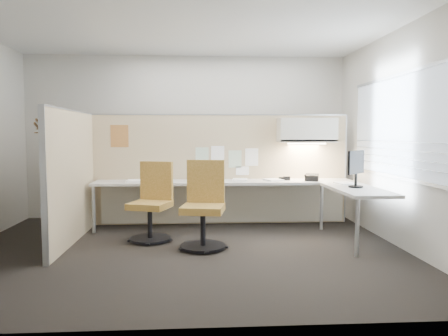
{
  "coord_description": "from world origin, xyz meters",
  "views": [
    {
      "loc": [
        0.15,
        -5.42,
        1.45
      ],
      "look_at": [
        0.55,
        0.8,
        0.97
      ],
      "focal_mm": 35.0,
      "sensor_mm": 36.0,
      "label": 1
    }
  ],
  "objects": [
    {
      "name": "chair_right",
      "position": [
        0.25,
        0.09,
        0.51
      ],
      "size": [
        0.59,
        0.61,
        1.1
      ],
      "rotation": [
        0.0,
        0.0,
        -0.17
      ],
      "color": "black",
      "rests_on": "floor"
    },
    {
      "name": "overhead_bin",
      "position": [
        1.9,
        1.39,
        1.51
      ],
      "size": [
        0.9,
        0.36,
        0.38
      ],
      "primitive_type": "cube",
      "color": "beige",
      "rests_on": "partition_back"
    },
    {
      "name": "ceiling",
      "position": [
        0.0,
        0.0,
        2.8
      ],
      "size": [
        5.5,
        4.5,
        0.01
      ],
      "primitive_type": "cube",
      "color": "white",
      "rests_on": "wall_back"
    },
    {
      "name": "coat_hook",
      "position": [
        -1.58,
        -0.37,
        1.43
      ],
      "size": [
        0.18,
        0.42,
        1.28
      ],
      "color": "silver",
      "rests_on": "partition_left"
    },
    {
      "name": "desk",
      "position": [
        0.93,
        1.13,
        0.6
      ],
      "size": [
        4.0,
        2.07,
        0.73
      ],
      "color": "beige",
      "rests_on": "floor"
    },
    {
      "name": "poster",
      "position": [
        -1.05,
        1.57,
        1.42
      ],
      "size": [
        0.28,
        0.0,
        0.35
      ],
      "primitive_type": "cube",
      "color": "orange",
      "rests_on": "partition_back"
    },
    {
      "name": "partition_back",
      "position": [
        0.55,
        1.6,
        0.88
      ],
      "size": [
        4.1,
        0.06,
        1.75
      ],
      "primitive_type": "cube",
      "color": "#C4AF87",
      "rests_on": "floor"
    },
    {
      "name": "paper_stack_3",
      "position": [
        0.84,
        1.34,
        0.74
      ],
      "size": [
        0.27,
        0.33,
        0.02
      ],
      "primitive_type": "cube",
      "rotation": [
        0.0,
        0.0,
        -0.13
      ],
      "color": "white",
      "rests_on": "desk"
    },
    {
      "name": "chair_left",
      "position": [
        -0.45,
        0.54,
        0.49
      ],
      "size": [
        0.62,
        0.64,
        1.05
      ],
      "rotation": [
        0.0,
        0.0,
        -0.32
      ],
      "color": "black",
      "rests_on": "floor"
    },
    {
      "name": "task_light_strip",
      "position": [
        1.9,
        1.39,
        1.3
      ],
      "size": [
        0.6,
        0.06,
        0.02
      ],
      "primitive_type": "cube",
      "color": "#FFEABF",
      "rests_on": "overhead_bin"
    },
    {
      "name": "stapler",
      "position": [
        1.52,
        1.31,
        0.76
      ],
      "size": [
        0.14,
        0.05,
        0.05
      ],
      "primitive_type": "cube",
      "rotation": [
        0.0,
        0.0,
        -0.06
      ],
      "color": "black",
      "rests_on": "desk"
    },
    {
      "name": "wall_back",
      "position": [
        0.0,
        2.25,
        1.4
      ],
      "size": [
        5.5,
        0.02,
        2.8
      ],
      "primitive_type": "cube",
      "color": "beige",
      "rests_on": "ground"
    },
    {
      "name": "partition_left",
      "position": [
        -1.5,
        0.5,
        0.88
      ],
      "size": [
        0.06,
        2.2,
        1.75
      ],
      "primitive_type": "cube",
      "color": "#C4AF87",
      "rests_on": "floor"
    },
    {
      "name": "wall_right",
      "position": [
        2.75,
        0.0,
        1.4
      ],
      "size": [
        0.02,
        4.5,
        2.8
      ],
      "primitive_type": "cube",
      "color": "beige",
      "rests_on": "ground"
    },
    {
      "name": "monitor",
      "position": [
        2.3,
        0.3,
        1.02
      ],
      "size": [
        0.35,
        0.36,
        0.5
      ],
      "rotation": [
        0.0,
        0.0,
        0.81
      ],
      "color": "black",
      "rests_on": "desk"
    },
    {
      "name": "paper_stack_1",
      "position": [
        -0.42,
        1.25,
        0.74
      ],
      "size": [
        0.24,
        0.31,
        0.02
      ],
      "primitive_type": "cube",
      "rotation": [
        0.0,
        0.0,
        0.05
      ],
      "color": "white",
      "rests_on": "desk"
    },
    {
      "name": "pinned_papers",
      "position": [
        0.63,
        1.57,
        1.03
      ],
      "size": [
        1.01,
        0.0,
        0.47
      ],
      "color": "#8CBF8C",
      "rests_on": "partition_back"
    },
    {
      "name": "floor",
      "position": [
        0.0,
        0.0,
        -0.01
      ],
      "size": [
        5.5,
        4.5,
        0.01
      ],
      "primitive_type": "cube",
      "color": "black",
      "rests_on": "ground"
    },
    {
      "name": "tape_dispenser",
      "position": [
        1.57,
        1.3,
        0.76
      ],
      "size": [
        0.1,
        0.07,
        0.06
      ],
      "primitive_type": "cube",
      "rotation": [
        0.0,
        0.0,
        0.07
      ],
      "color": "black",
      "rests_on": "desk"
    },
    {
      "name": "paper_stack_2",
      "position": [
        0.35,
        1.16,
        0.75
      ],
      "size": [
        0.25,
        0.31,
        0.04
      ],
      "primitive_type": "cube",
      "rotation": [
        0.0,
        0.0,
        -0.07
      ],
      "color": "white",
      "rests_on": "desk"
    },
    {
      "name": "wall_front",
      "position": [
        0.0,
        -2.25,
        1.4
      ],
      "size": [
        5.5,
        0.02,
        2.8
      ],
      "primitive_type": "cube",
      "color": "beige",
      "rests_on": "ground"
    },
    {
      "name": "window_pane",
      "position": [
        2.73,
        0.0,
        1.55
      ],
      "size": [
        0.01,
        2.8,
        1.3
      ],
      "primitive_type": "cube",
      "color": "#99A3B2",
      "rests_on": "wall_right"
    },
    {
      "name": "paper_stack_0",
      "position": [
        -0.77,
        1.19,
        0.74
      ],
      "size": [
        0.23,
        0.3,
        0.03
      ],
      "primitive_type": "cube",
      "rotation": [
        0.0,
        0.0,
        0.01
      ],
      "color": "white",
      "rests_on": "desk"
    },
    {
      "name": "paper_stack_5",
      "position": [
        2.3,
        0.71,
        0.74
      ],
      "size": [
        0.28,
        0.33,
        0.02
      ],
      "primitive_type": "cube",
      "rotation": [
        0.0,
        0.0,
        0.16
      ],
      "color": "white",
      "rests_on": "desk"
    },
    {
      "name": "paper_stack_4",
      "position": [
        1.35,
        1.26,
        0.74
      ],
      "size": [
        0.31,
        0.36,
        0.02
      ],
      "primitive_type": "cube",
      "rotation": [
        0.0,
        0.0,
        0.31
      ],
      "color": "white",
      "rests_on": "desk"
    },
    {
      "name": "phone",
      "position": [
        1.93,
        1.17,
        0.78
      ],
      "size": [
        0.26,
        0.25,
        0.12
      ],
      "rotation": [
        0.0,
        0.0,
        -0.34
      ],
      "color": "black",
      "rests_on": "desk"
    }
  ]
}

